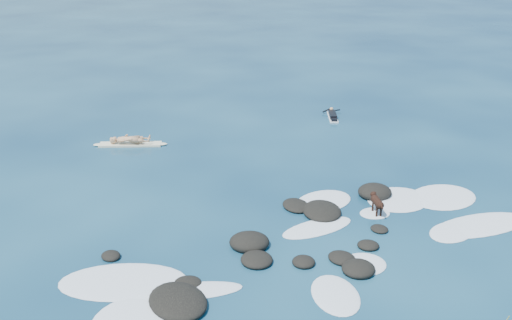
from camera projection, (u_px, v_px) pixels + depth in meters
name	position (u px, v px, depth m)	size (l,w,h in m)	color
ground	(309.00, 224.00, 19.31)	(160.00, 160.00, 0.00)	#0A2642
reef_rocks	(312.00, 242.00, 18.02)	(14.56, 7.10, 0.57)	black
breaking_foam	(329.00, 240.00, 18.33)	(15.76, 7.66, 0.12)	white
standing_surfer_rig	(129.00, 130.00, 26.16)	(3.36, 1.39, 1.95)	#F2E8C1
paddling_surfer_rig	(333.00, 115.00, 30.34)	(1.26, 2.14, 0.38)	white
dog	(377.00, 202.00, 19.83)	(0.41, 1.14, 0.73)	black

